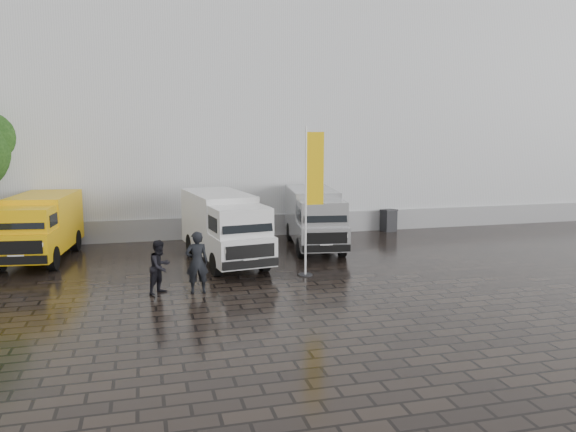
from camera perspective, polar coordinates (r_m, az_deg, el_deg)
name	(u,v)px	position (r m, az deg, el deg)	size (l,w,h in m)	color
ground	(296,279)	(19.09, 0.86, -6.38)	(120.00, 120.00, 0.00)	black
exhibition_hall	(258,113)	(34.48, -3.04, 10.42)	(44.00, 16.00, 12.00)	silver
hall_plinth	(293,224)	(27.00, 0.48, -0.81)	(44.00, 0.15, 1.00)	gray
van_yellow	(40,229)	(23.53, -23.92, -1.17)	(2.06, 5.35, 2.47)	#EAAE0C
van_white	(225,229)	(21.31, -6.47, -1.29)	(1.98, 5.95, 2.58)	silver
van_silver	(314,219)	(23.82, 2.69, -0.34)	(1.88, 5.65, 2.45)	#ACAEB0
flagpole	(311,193)	(19.04, 2.35, 2.37)	(0.88, 0.50, 5.12)	black
wheelie_bin	(389,220)	(28.24, 10.18, -0.43)	(0.66, 0.66, 1.09)	black
person_front	(197,262)	(17.47, -9.23, -4.66)	(0.70, 0.46, 1.93)	black
person_tent	(160,267)	(17.66, -12.87, -5.06)	(0.81, 0.63, 1.66)	black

